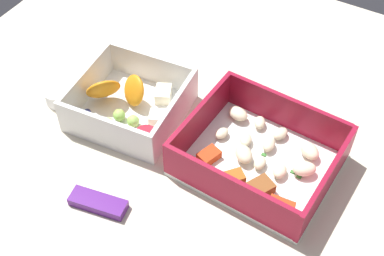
{
  "coord_description": "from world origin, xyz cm",
  "views": [
    {
      "loc": [
        -24.34,
        39.99,
        56.29
      ],
      "look_at": [
        -1.07,
        -0.28,
        4.0
      ],
      "focal_mm": 49.92,
      "sensor_mm": 36.0,
      "label": 1
    }
  ],
  "objects": [
    {
      "name": "paper_cup_liner",
      "position": [
        18.8,
        3.44,
        3.08
      ],
      "size": [
        3.29,
        3.29,
        2.15
      ],
      "primitive_type": "cylinder",
      "color": "white",
      "rests_on": "table_surface"
    },
    {
      "name": "fruit_bowl",
      "position": [
        8.45,
        0.27,
        3.98
      ],
      "size": [
        15.46,
        15.1,
        5.67
      ],
      "rotation": [
        0.0,
        0.0,
        0.1
      ],
      "color": "white",
      "rests_on": "table_surface"
    },
    {
      "name": "table_surface",
      "position": [
        0.0,
        0.0,
        1.0
      ],
      "size": [
        80.0,
        80.0,
        2.0
      ],
      "primitive_type": "cube",
      "color": "beige",
      "rests_on": "ground"
    },
    {
      "name": "pasta_container",
      "position": [
        -10.74,
        -0.56,
        3.79
      ],
      "size": [
        19.27,
        16.57,
        5.8
      ],
      "rotation": [
        0.0,
        0.0,
        -0.05
      ],
      "color": "white",
      "rests_on": "table_surface"
    },
    {
      "name": "candy_bar",
      "position": [
        3.27,
        14.68,
        2.6
      ],
      "size": [
        7.32,
        3.62,
        1.2
      ],
      "primitive_type": "cube",
      "rotation": [
        0.0,
        0.0,
        0.18
      ],
      "color": "#51197A",
      "rests_on": "table_surface"
    }
  ]
}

